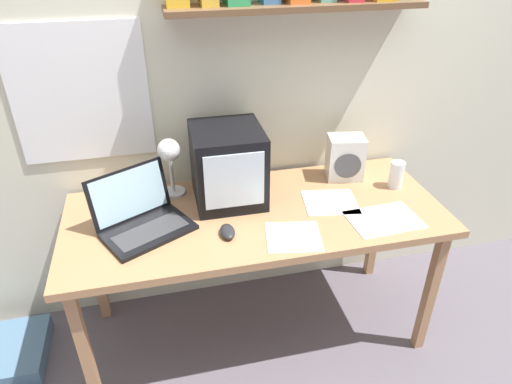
# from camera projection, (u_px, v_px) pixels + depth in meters

# --- Properties ---
(ground_plane) EXTENTS (12.00, 12.00, 0.00)m
(ground_plane) POSITION_uv_depth(u_px,v_px,m) (256.00, 329.00, 2.40)
(ground_plane) COLOR #5F5760
(back_wall) EXTENTS (5.60, 0.24, 2.60)m
(back_wall) POSITION_uv_depth(u_px,v_px,m) (237.00, 59.00, 2.05)
(back_wall) COLOR beige
(back_wall) RESTS_ON ground_plane
(corner_desk) EXTENTS (1.66, 0.69, 0.74)m
(corner_desk) POSITION_uv_depth(u_px,v_px,m) (256.00, 223.00, 2.05)
(corner_desk) COLOR #AE7B51
(corner_desk) RESTS_ON ground_plane
(crt_monitor) EXTENTS (0.31, 0.33, 0.34)m
(crt_monitor) POSITION_uv_depth(u_px,v_px,m) (228.00, 165.00, 2.02)
(crt_monitor) COLOR black
(crt_monitor) RESTS_ON corner_desk
(laptop) EXTENTS (0.43, 0.40, 0.24)m
(laptop) POSITION_uv_depth(u_px,v_px,m) (140.00, 215.00, 1.88)
(laptop) COLOR black
(laptop) RESTS_ON corner_desk
(desk_lamp) EXTENTS (0.11, 0.16, 0.30)m
(desk_lamp) POSITION_uv_depth(u_px,v_px,m) (170.00, 158.00, 1.99)
(desk_lamp) COLOR white
(desk_lamp) RESTS_ON corner_desk
(juice_glass) EXTENTS (0.07, 0.07, 0.13)m
(juice_glass) POSITION_uv_depth(u_px,v_px,m) (396.00, 176.00, 2.17)
(juice_glass) COLOR white
(juice_glass) RESTS_ON corner_desk
(space_heater) EXTENTS (0.19, 0.16, 0.22)m
(space_heater) POSITION_uv_depth(u_px,v_px,m) (345.00, 158.00, 2.23)
(space_heater) COLOR silver
(space_heater) RESTS_ON corner_desk
(computer_mouse) EXTENTS (0.06, 0.11, 0.03)m
(computer_mouse) POSITION_uv_depth(u_px,v_px,m) (228.00, 232.00, 1.86)
(computer_mouse) COLOR #232326
(computer_mouse) RESTS_ON corner_desk
(open_notebook) EXTENTS (0.27, 0.25, 0.00)m
(open_notebook) POSITION_uv_depth(u_px,v_px,m) (330.00, 202.00, 2.08)
(open_notebook) COLOR white
(open_notebook) RESTS_ON corner_desk
(printed_handout) EXTENTS (0.31, 0.23, 0.00)m
(printed_handout) POSITION_uv_depth(u_px,v_px,m) (384.00, 220.00, 1.96)
(printed_handout) COLOR silver
(printed_handout) RESTS_ON corner_desk
(loose_paper_near_monitor) EXTENTS (0.25, 0.24, 0.00)m
(loose_paper_near_monitor) POSITION_uv_depth(u_px,v_px,m) (293.00, 237.00, 1.85)
(loose_paper_near_monitor) COLOR white
(loose_paper_near_monitor) RESTS_ON corner_desk
(floor_cushion) EXTENTS (0.37, 0.37, 0.09)m
(floor_cushion) POSITION_uv_depth(u_px,v_px,m) (6.00, 354.00, 2.20)
(floor_cushion) COLOR slate
(floor_cushion) RESTS_ON ground_plane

